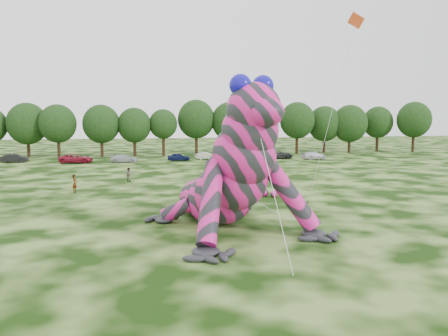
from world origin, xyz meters
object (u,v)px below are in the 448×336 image
Objects in this scene: tree_5 at (28,130)px; tree_14 at (324,129)px; tree_8 at (134,132)px; car_5 at (206,156)px; tree_9 at (163,132)px; spectator_0 at (75,184)px; tree_15 at (350,129)px; spectator_2 at (226,165)px; car_1 at (14,158)px; car_6 at (278,154)px; tree_10 at (196,127)px; tree_16 at (378,129)px; tree_11 at (229,128)px; tree_7 at (101,131)px; spectator_5 at (223,177)px; flying_kite at (352,34)px; tree_17 at (414,127)px; tree_12 at (261,131)px; spectator_1 at (129,175)px; tree_6 at (58,131)px; inflatable_gecko at (214,152)px; car_2 at (76,159)px; tree_13 at (297,128)px; car_7 at (314,155)px; car_3 at (124,159)px; car_4 at (179,157)px.

tree_14 is (56.59, 0.29, -0.20)m from tree_5.
car_5 is (12.28, -7.77, -3.85)m from tree_8.
tree_9 is 4.90× the size of spectator_0.
car_5 is at bearing -164.29° from tree_15.
car_5 is 2.23× the size of spectator_2.
car_1 is 33.41m from spectator_0.
tree_15 is 1.81× the size of car_6.
tree_16 is (38.05, 0.79, -0.57)m from tree_10.
tree_11 reaches higher than tree_5.
tree_7 is 39.61m from spectator_5.
car_5 is (-6.56, 40.70, -13.37)m from flying_kite.
tree_9 is at bearing 30.15° from car_5.
tree_5 is 75.09m from tree_17.
tree_12 is at bearing 1.19° from tree_9.
spectator_2 is 1.07× the size of spectator_1.
tree_17 is (69.51, -0.02, 0.40)m from tree_6.
tree_12 is at bearing 52.84° from inflatable_gecko.
tree_14 reaches higher than car_1.
flying_kite is 3.86× the size of car_1.
tree_11 reaches higher than car_6.
spectator_1 is (13.59, -31.16, -3.96)m from tree_6.
tree_9 is at bearing -95.56° from spectator_2.
tree_8 is 18.05m from tree_11.
tree_15 is at bearing -75.83° from car_2.
tree_16 is at bearing 6.99° from tree_13.
car_1 is at bearing -150.02° from tree_7.
tree_5 is at bearing 96.72° from inflatable_gecko.
tree_6 is at bearing -178.39° from tree_12.
tree_17 is at bearing -76.89° from car_6.
flying_kite reaches higher than tree_14.
tree_12 is (12.62, -0.84, -0.77)m from tree_10.
spectator_5 is at bearing 59.22° from inflatable_gecko.
car_6 is at bearing -155.91° from tree_16.
spectator_0 is at bearing 140.10° from car_5.
spectator_0 is at bearing 132.84° from car_6.
inflatable_gecko reaches higher than car_2.
inflatable_gecko reaches higher than tree_8.
tree_7 is 20.09m from car_5.
tree_14 reaches higher than spectator_5.
inflatable_gecko is 4.42× the size of car_7.
spectator_0 is at bearing -179.25° from car_3.
car_5 is (-37.39, -10.16, -4.07)m from tree_16.
tree_6 is 0.99× the size of tree_15.
tree_17 is 49.76m from car_4.
car_6 is at bearing -38.04° from tree_10.
tree_16 is 69.31m from car_1.
tree_7 is 38.27m from car_7.
spectator_1 is (-7.21, -22.01, 0.16)m from car_4.
car_4 is at bearing -169.38° from tree_17.
tree_15 is (56.03, 1.09, 0.07)m from tree_6.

